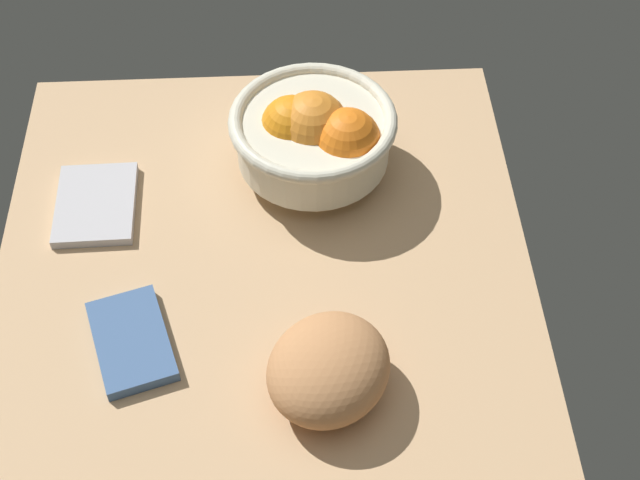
{
  "coord_description": "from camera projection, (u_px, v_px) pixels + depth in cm",
  "views": [
    {
      "loc": [
        -59.26,
        -3.18,
        79.86
      ],
      "look_at": [
        1.96,
        -6.2,
        5.0
      ],
      "focal_mm": 50.98,
      "sensor_mm": 36.0,
      "label": 1
    }
  ],
  "objects": [
    {
      "name": "fruit_bowl",
      "position": [
        314.0,
        133.0,
        1.05
      ],
      "size": [
        19.55,
        19.55,
        11.26
      ],
      "color": "silver",
      "rests_on": "ground"
    },
    {
      "name": "ground_plane",
      "position": [
        265.0,
        293.0,
        1.0
      ],
      "size": [
        69.74,
        59.49,
        3.0
      ],
      "primitive_type": "cube",
      "color": "tan"
    },
    {
      "name": "bread_loaf",
      "position": [
        328.0,
        369.0,
        0.88
      ],
      "size": [
        17.39,
        17.09,
        7.6
      ],
      "primitive_type": "ellipsoid",
      "rotation": [
        0.0,
        0.0,
        2.51
      ],
      "color": "tan",
      "rests_on": "ground"
    },
    {
      "name": "napkin_folded",
      "position": [
        96.0,
        204.0,
        1.06
      ],
      "size": [
        12.18,
        9.32,
        1.19
      ],
      "primitive_type": "cube",
      "rotation": [
        0.0,
        0.0,
        0.02
      ],
      "color": "#BCBAC0",
      "rests_on": "ground"
    },
    {
      "name": "napkin_spare",
      "position": [
        132.0,
        341.0,
        0.94
      ],
      "size": [
        13.34,
        10.42,
        1.44
      ],
      "primitive_type": "cube",
      "rotation": [
        0.0,
        0.0,
        0.3
      ],
      "color": "#456494",
      "rests_on": "ground"
    }
  ]
}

